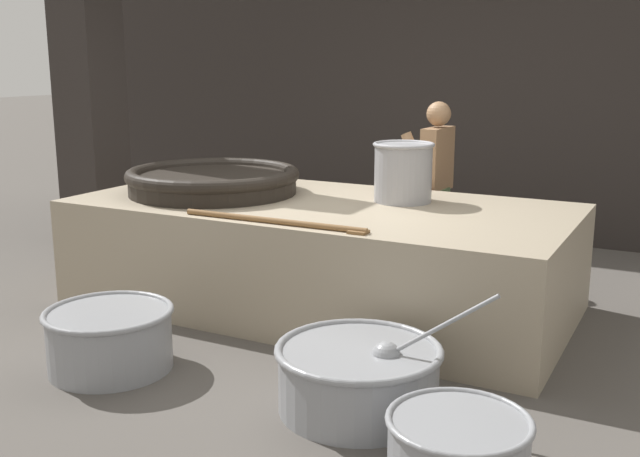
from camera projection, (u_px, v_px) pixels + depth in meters
The scene contains 11 objects.
ground_plane at pixel (320, 304), 5.94m from camera, with size 60.00×60.00×0.00m, color #56514C.
back_wall at pixel (451, 44), 8.12m from camera, with size 9.25×0.24×4.13m, color #2D2826.
support_pillar at pixel (87, 42), 7.26m from camera, with size 0.51×0.51×4.13m, color #2D2826.
hearth_platform at pixel (320, 254), 5.85m from camera, with size 3.79×1.85×0.82m.
giant_wok_near at pixel (213, 180), 6.14m from camera, with size 1.42×1.42×0.21m.
stock_pot at pixel (403, 171), 5.75m from camera, with size 0.47×0.47×0.46m.
stirring_paddle at pixel (280, 222), 4.99m from camera, with size 1.39×0.10×0.04m.
cook at pixel (435, 182), 6.65m from camera, with size 0.37×0.57×1.54m.
prep_bowl_vegetables at pixel (359, 374), 4.12m from camera, with size 1.20×0.93×0.75m.
prep_bowl_meat at pixel (110, 336), 4.66m from camera, with size 0.80×0.80×0.39m.
prep_bowl_extra at pixel (458, 450), 3.35m from camera, with size 0.66×0.66×0.35m.
Camera 1 is at (2.64, -5.01, 1.90)m, focal length 42.00 mm.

